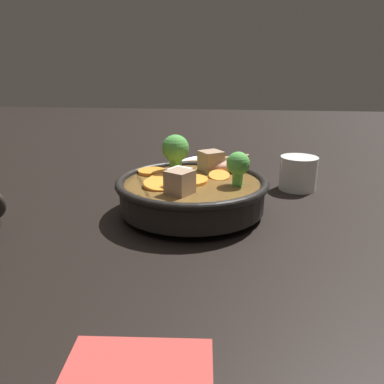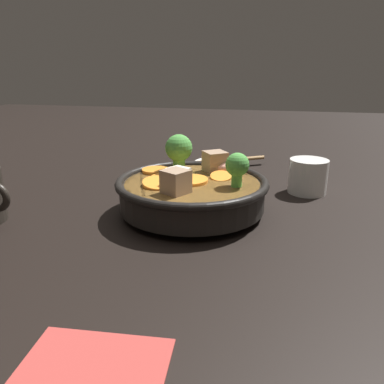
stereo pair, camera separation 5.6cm
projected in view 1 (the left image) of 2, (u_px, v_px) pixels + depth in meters
The scene contains 6 objects.
ground_plane at pixel (192, 213), 0.57m from camera, with size 3.00×3.00×0.00m, color black.
stirfry_bowl at pixel (192, 189), 0.56m from camera, with size 0.23×0.23×0.11m.
side_saucer at pixel (207, 164), 0.83m from camera, with size 0.12×0.12×0.01m.
tea_cup at pixel (298, 173), 0.67m from camera, with size 0.07×0.07×0.06m.
napkin at pixel (141, 374), 0.27m from camera, with size 0.12×0.09×0.00m.
chopsticks_pair at pixel (207, 160), 0.83m from camera, with size 0.19×0.13×0.01m.
Camera 1 is at (0.07, -0.53, 0.21)m, focal length 35.00 mm.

